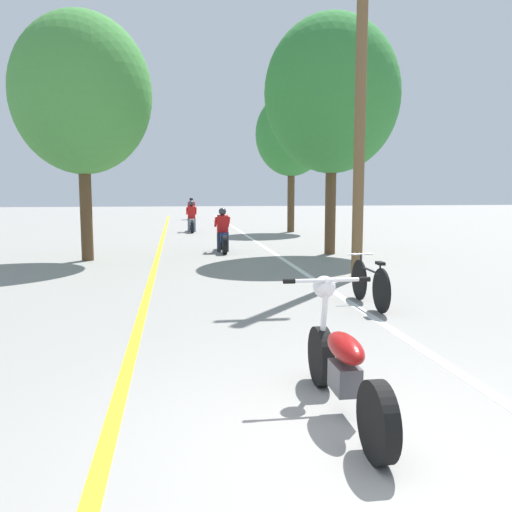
# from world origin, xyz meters

# --- Properties ---
(ground_plane) EXTENTS (120.00, 120.00, 0.00)m
(ground_plane) POSITION_xyz_m (0.00, 0.00, 0.00)
(ground_plane) COLOR gray
(lane_stripe_center) EXTENTS (0.14, 48.00, 0.01)m
(lane_stripe_center) POSITION_xyz_m (-1.70, 12.76, 0.00)
(lane_stripe_center) COLOR yellow
(lane_stripe_center) RESTS_ON ground
(lane_stripe_edge) EXTENTS (0.14, 48.00, 0.01)m
(lane_stripe_edge) POSITION_xyz_m (1.78, 12.76, 0.00)
(lane_stripe_edge) COLOR white
(lane_stripe_edge) RESTS_ON ground
(utility_pole) EXTENTS (1.10, 0.24, 7.49)m
(utility_pole) POSITION_xyz_m (2.78, 7.87, 3.84)
(utility_pole) COLOR brown
(utility_pole) RESTS_ON ground
(roadside_tree_right_near) EXTENTS (3.98, 3.58, 6.98)m
(roadside_tree_right_near) POSITION_xyz_m (3.42, 12.21, 4.68)
(roadside_tree_right_near) COLOR #513A23
(roadside_tree_right_near) RESTS_ON ground
(roadside_tree_right_far) EXTENTS (3.24, 2.92, 6.26)m
(roadside_tree_right_far) POSITION_xyz_m (4.04, 20.77, 4.37)
(roadside_tree_right_far) COLOR #513A23
(roadside_tree_right_far) RESTS_ON ground
(roadside_tree_left) EXTENTS (3.68, 3.31, 6.56)m
(roadside_tree_left) POSITION_xyz_m (-3.56, 11.71, 4.43)
(roadside_tree_left) COLOR #513A23
(roadside_tree_left) RESTS_ON ground
(motorcycle_foreground) EXTENTS (0.84, 2.12, 1.11)m
(motorcycle_foreground) POSITION_xyz_m (0.24, 0.82, 0.44)
(motorcycle_foreground) COLOR black
(motorcycle_foreground) RESTS_ON ground
(motorcycle_rider_lead) EXTENTS (0.50, 1.94, 1.37)m
(motorcycle_rider_lead) POSITION_xyz_m (0.28, 13.26, 0.52)
(motorcycle_rider_lead) COLOR black
(motorcycle_rider_lead) RESTS_ON ground
(motorcycle_rider_mid) EXTENTS (0.50, 2.05, 1.43)m
(motorcycle_rider_mid) POSITION_xyz_m (-0.45, 21.48, 0.55)
(motorcycle_rider_mid) COLOR black
(motorcycle_rider_mid) RESTS_ON ground
(motorcycle_rider_far) EXTENTS (0.50, 1.98, 1.42)m
(motorcycle_rider_far) POSITION_xyz_m (-0.16, 31.91, 0.54)
(motorcycle_rider_far) COLOR black
(motorcycle_rider_far) RESTS_ON ground
(bicycle_parked) EXTENTS (0.44, 1.75, 0.83)m
(bicycle_parked) POSITION_xyz_m (2.01, 4.97, 0.38)
(bicycle_parked) COLOR black
(bicycle_parked) RESTS_ON ground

